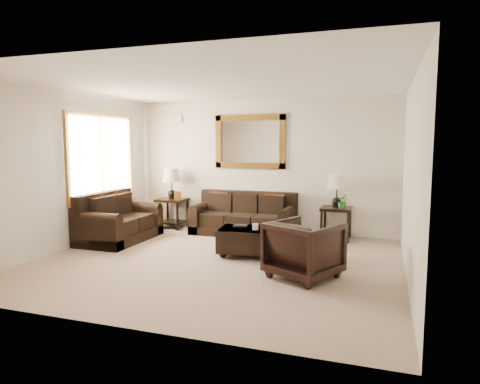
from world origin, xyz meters
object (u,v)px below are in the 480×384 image
(sofa, at_px, (244,219))
(coffee_table, at_px, (260,239))
(end_table_left, at_px, (172,190))
(end_table_right, at_px, (337,197))
(loveseat, at_px, (117,223))
(armchair, at_px, (304,247))

(sofa, distance_m, coffee_table, 1.75)
(end_table_left, xyz_separation_m, end_table_right, (3.47, 0.01, -0.02))
(end_table_left, relative_size, end_table_right, 1.03)
(sofa, xyz_separation_m, coffee_table, (0.78, -1.56, -0.02))
(loveseat, xyz_separation_m, coffee_table, (2.86, -0.23, -0.05))
(sofa, xyz_separation_m, end_table_right, (1.81, 0.08, 0.51))
(sofa, height_order, loveseat, loveseat)
(sofa, height_order, armchair, armchair)
(end_table_left, relative_size, armchair, 1.48)
(end_table_left, height_order, coffee_table, end_table_left)
(sofa, bearing_deg, armchair, -55.76)
(armchair, bearing_deg, end_table_right, -66.81)
(sofa, relative_size, loveseat, 1.27)
(end_table_left, distance_m, armchair, 4.17)
(end_table_right, bearing_deg, end_table_left, -179.86)
(end_table_right, bearing_deg, loveseat, -159.98)
(end_table_left, bearing_deg, coffee_table, -33.88)
(sofa, distance_m, loveseat, 2.47)
(sofa, relative_size, end_table_right, 1.65)
(coffee_table, bearing_deg, end_table_right, 51.79)
(loveseat, bearing_deg, end_table_left, -16.70)
(end_table_left, height_order, end_table_right, end_table_left)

